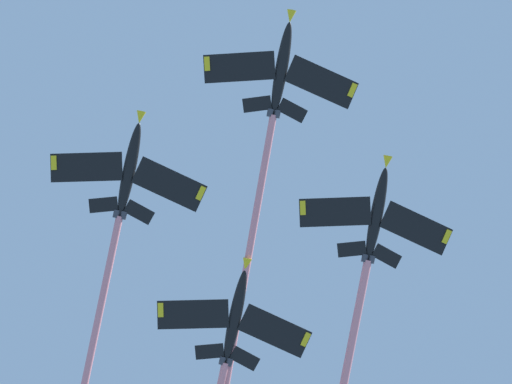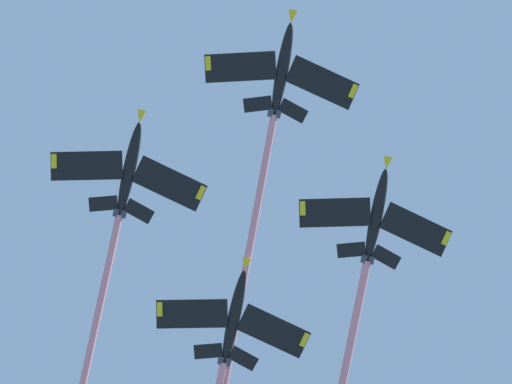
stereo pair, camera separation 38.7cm
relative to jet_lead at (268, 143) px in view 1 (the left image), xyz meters
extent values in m
ellipsoid|color=black|center=(3.01, 8.64, 2.96)|extent=(5.41, 11.71, 4.97)
cone|color=yellow|center=(5.11, 14.66, 5.02)|extent=(1.76, 2.18, 1.63)
ellipsoid|color=black|center=(3.61, 10.35, 4.18)|extent=(1.91, 3.11, 1.71)
cube|color=black|center=(-2.24, 9.69, 2.62)|extent=(9.28, 4.29, 1.29)
cube|color=yellow|center=(-6.21, 10.74, 2.64)|extent=(0.86, 1.81, 0.67)
cube|color=black|center=(7.77, 6.20, 2.62)|extent=(9.44, 7.85, 1.29)
cube|color=yellow|center=(11.54, 4.55, 2.64)|extent=(1.54, 1.85, 0.67)
cube|color=black|center=(-0.71, 4.89, 1.43)|extent=(3.64, 1.84, 0.70)
cube|color=black|center=(3.60, 3.39, 1.43)|extent=(3.93, 3.58, 0.70)
cube|color=yellow|center=(1.37, 3.92, 2.82)|extent=(1.20, 3.03, 3.40)
cylinder|color=#38383D|center=(0.78, 3.60, 1.09)|extent=(1.15, 1.39, 1.07)
cylinder|color=#38383D|center=(1.63, 3.31, 1.09)|extent=(1.15, 1.39, 1.07)
cylinder|color=pink|center=(-4.59, -13.18, -4.58)|extent=(12.43, 33.48, 12.10)
ellipsoid|color=black|center=(-16.16, -0.58, -2.89)|extent=(5.11, 11.69, 5.31)
cone|color=yellow|center=(-14.23, 5.43, -0.64)|extent=(1.73, 2.19, 1.67)
ellipsoid|color=black|center=(-15.61, 1.11, -1.62)|extent=(1.85, 3.10, 1.79)
cube|color=black|center=(-21.42, 0.35, -3.25)|extent=(9.21, 4.04, 1.40)
cube|color=yellow|center=(-25.43, 1.30, -3.24)|extent=(0.81, 1.78, 0.72)
cube|color=black|center=(-11.33, -2.89, -3.25)|extent=(9.47, 7.68, 1.40)
cube|color=yellow|center=(-7.52, -4.44, -3.24)|extent=(1.51, 1.84, 0.72)
cube|color=black|center=(-19.77, -4.37, -4.57)|extent=(3.61, 1.76, 0.76)
cube|color=black|center=(-15.42, -5.76, -4.57)|extent=(3.94, 3.52, 0.76)
cube|color=yellow|center=(-17.68, -5.33, -3.18)|extent=(1.15, 3.10, 3.44)
cylinder|color=#38383D|center=(-18.24, -5.61, -4.93)|extent=(1.13, 1.40, 1.09)
cylinder|color=#38383D|center=(-17.39, -5.89, -4.93)|extent=(1.13, 1.40, 1.09)
ellipsoid|color=black|center=(13.82, -11.12, -2.26)|extent=(5.05, 11.73, 5.17)
cone|color=yellow|center=(15.71, -5.07, -0.09)|extent=(1.71, 2.17, 1.65)
ellipsoid|color=black|center=(14.35, -9.41, -1.01)|extent=(1.83, 3.11, 1.76)
cube|color=black|center=(8.54, -10.23, -2.61)|extent=(9.19, 4.00, 1.36)
cube|color=yellow|center=(4.53, -9.31, -2.59)|extent=(0.80, 1.78, 0.70)
cube|color=black|center=(18.66, -13.40, -2.61)|extent=(9.49, 7.65, 1.36)
cube|color=yellow|center=(22.48, -14.93, -2.59)|extent=(1.50, 1.85, 0.70)
cube|color=black|center=(10.23, -14.95, -3.88)|extent=(3.62, 1.79, 0.73)
cube|color=black|center=(14.58, -16.32, -3.88)|extent=(3.95, 3.52, 0.73)
cube|color=yellow|center=(12.33, -15.89, -2.49)|extent=(1.12, 3.09, 3.43)
cylinder|color=#38383D|center=(11.76, -16.19, -4.23)|extent=(1.12, 1.39, 1.08)
cylinder|color=#38383D|center=(12.62, -16.46, -4.23)|extent=(1.12, 1.39, 1.08)
cylinder|color=pink|center=(7.56, -31.12, -9.54)|extent=(10.11, 29.78, 11.35)
ellipsoid|color=black|center=(-6.62, -20.08, -7.25)|extent=(5.02, 11.78, 4.98)
cone|color=yellow|center=(-4.74, -13.99, -5.19)|extent=(1.70, 2.16, 1.63)
ellipsoid|color=black|center=(-6.08, -18.35, -6.03)|extent=(1.82, 3.11, 1.72)
cube|color=black|center=(-11.90, -19.22, -7.59)|extent=(9.18, 3.98, 1.30)
cube|color=yellow|center=(-15.91, -18.31, -7.57)|extent=(0.80, 1.79, 0.67)
cube|color=black|center=(-1.77, -22.34, -7.59)|extent=(9.51, 7.64, 1.30)
cube|color=yellow|center=(2.05, -23.86, -7.57)|extent=(1.50, 1.86, 0.67)
cube|color=black|center=(-10.20, -23.95, -8.79)|extent=(3.63, 1.81, 0.71)
cube|color=black|center=(-5.84, -25.30, -8.79)|extent=(3.96, 3.51, 0.71)
cube|color=yellow|center=(-8.09, -24.86, -7.39)|extent=(1.10, 3.06, 3.40)
cylinder|color=#38383D|center=(-8.67, -25.19, -9.13)|extent=(1.12, 1.38, 1.07)
cylinder|color=#38383D|center=(-7.81, -25.46, -9.13)|extent=(1.12, 1.38, 1.07)
camera|label=1|loc=(20.83, 33.34, -139.07)|focal=79.97mm
camera|label=2|loc=(21.16, 33.15, -139.07)|focal=79.97mm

